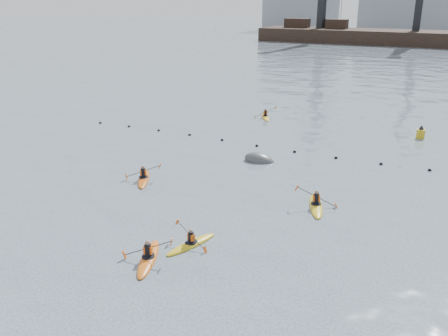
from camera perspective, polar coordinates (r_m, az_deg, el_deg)
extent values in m
plane|color=#3E4E5A|center=(17.65, -20.15, -18.28)|extent=(400.00, 400.00, 0.00)
sphere|color=black|center=(43.36, -14.65, 5.26)|extent=(0.24, 0.24, 0.24)
sphere|color=black|center=(41.62, -11.36, 4.92)|extent=(0.24, 0.24, 0.24)
sphere|color=black|center=(39.96, -7.86, 4.50)|extent=(0.24, 0.24, 0.24)
sphere|color=black|center=(38.37, -4.16, 3.98)|extent=(0.24, 0.24, 0.24)
sphere|color=black|center=(36.87, -0.23, 3.37)|extent=(0.24, 0.24, 0.24)
sphere|color=black|center=(35.52, 3.97, 2.67)|extent=(0.24, 0.24, 0.24)
sphere|color=black|center=(34.43, 8.49, 1.93)|extent=(0.24, 0.24, 0.24)
sphere|color=black|center=(33.66, 13.32, 1.18)|extent=(0.24, 0.24, 0.24)
sphere|color=black|center=(33.26, 18.36, 0.45)|extent=(0.24, 0.24, 0.24)
sphere|color=black|center=(33.19, 23.50, -0.26)|extent=(0.24, 0.24, 0.24)
cube|color=black|center=(119.85, 21.91, 13.96)|extent=(72.00, 12.00, 4.50)
cube|color=black|center=(125.32, 8.80, 16.86)|extent=(6.00, 3.00, 2.20)
cube|color=black|center=(122.58, 13.43, 16.50)|extent=(5.00, 3.00, 2.20)
cube|color=gray|center=(166.92, 9.31, 19.21)|extent=(22.00, 14.00, 18.00)
cube|color=gray|center=(159.79, 21.87, 17.37)|extent=(30.00, 14.00, 14.00)
ellipsoid|color=#CC5D13|center=(20.80, -9.08, -10.74)|extent=(1.85, 3.23, 0.32)
cylinder|color=black|center=(20.73, -9.10, -10.42)|extent=(0.79, 0.79, 0.06)
cylinder|color=black|center=(20.59, -9.14, -9.74)|extent=(0.30, 0.30, 0.53)
cube|color=#E9570C|center=(20.58, -9.14, -9.70)|extent=(0.42, 0.35, 0.34)
sphere|color=#8C6651|center=(20.42, -9.19, -8.88)|extent=(0.21, 0.21, 0.21)
cylinder|color=black|center=(20.54, -9.16, -9.50)|extent=(1.95, 0.85, 0.78)
cube|color=#D85914|center=(20.95, -11.90, -10.15)|extent=(0.21, 0.19, 0.34)
cube|color=#D85914|center=(20.18, -6.32, -8.80)|extent=(0.21, 0.19, 0.34)
ellipsoid|color=gold|center=(21.67, -3.97, -9.17)|extent=(1.42, 2.91, 0.29)
cylinder|color=black|center=(21.62, -3.98, -8.90)|extent=(0.68, 0.68, 0.05)
cylinder|color=black|center=(21.50, -3.99, -8.32)|extent=(0.27, 0.27, 0.47)
cube|color=#E9570C|center=(21.49, -3.99, -8.27)|extent=(0.37, 0.29, 0.30)
sphere|color=#8C6651|center=(21.35, -4.01, -7.57)|extent=(0.19, 0.19, 0.19)
cylinder|color=black|center=(21.45, -4.00, -8.11)|extent=(1.74, 0.58, 0.82)
cube|color=#D85914|center=(21.90, -5.63, -6.46)|extent=(0.19, 0.17, 0.30)
cube|color=#D85914|center=(21.04, -2.28, -9.82)|extent=(0.19, 0.17, 0.30)
ellipsoid|color=#BF5212|center=(29.39, -9.65, -1.32)|extent=(2.20, 3.11, 0.32)
cylinder|color=black|center=(29.34, -9.66, -1.08)|extent=(0.83, 0.83, 0.06)
cylinder|color=black|center=(29.24, -9.69, -0.56)|extent=(0.30, 0.30, 0.53)
cube|color=#E9570C|center=(29.24, -9.70, -0.52)|extent=(0.43, 0.38, 0.34)
sphere|color=#8C6651|center=(29.12, -9.73, 0.09)|extent=(0.21, 0.21, 0.21)
cylinder|color=black|center=(29.21, -9.70, -0.37)|extent=(1.85, 1.11, 0.72)
cube|color=#D85914|center=(29.44, -11.66, -1.00)|extent=(0.20, 0.20, 0.34)
cube|color=#D85914|center=(29.01, -7.72, 0.26)|extent=(0.20, 0.20, 0.34)
ellipsoid|color=gold|center=(25.82, 10.99, -4.49)|extent=(1.75, 3.34, 0.33)
cylinder|color=black|center=(25.77, 11.01, -4.21)|extent=(0.80, 0.80, 0.06)
cylinder|color=black|center=(25.65, 11.05, -3.62)|extent=(0.31, 0.31, 0.54)
cube|color=#E9570C|center=(25.64, 11.05, -3.58)|extent=(0.43, 0.34, 0.35)
sphere|color=#8C6651|center=(25.51, 11.10, -2.88)|extent=(0.22, 0.22, 0.22)
cylinder|color=black|center=(25.61, 11.07, -3.41)|extent=(1.94, 0.74, 1.05)
cube|color=#D85914|center=(25.36, 8.76, -2.35)|extent=(0.24, 0.21, 0.34)
cube|color=#D85914|center=(25.91, 13.33, -4.45)|extent=(0.24, 0.21, 0.34)
ellipsoid|color=yellow|center=(44.20, 4.99, 6.12)|extent=(1.99, 2.89, 0.30)
cylinder|color=black|center=(44.17, 4.99, 6.27)|extent=(0.76, 0.76, 0.06)
cylinder|color=black|center=(44.11, 5.00, 6.60)|extent=(0.28, 0.28, 0.48)
cube|color=#E9570C|center=(44.10, 5.00, 6.63)|extent=(0.39, 0.34, 0.32)
sphere|color=#8C6651|center=(44.03, 5.02, 7.02)|extent=(0.20, 0.20, 0.20)
cylinder|color=black|center=(44.09, 5.01, 6.72)|extent=(1.65, 0.95, 0.89)
cube|color=#D85914|center=(44.06, 3.76, 6.21)|extent=(0.22, 0.20, 0.31)
cube|color=#D85914|center=(44.14, 6.25, 7.23)|extent=(0.22, 0.20, 0.31)
ellipsoid|color=#424547|center=(32.35, 4.31, 0.85)|extent=(2.48, 1.59, 1.50)
cylinder|color=gold|center=(40.58, 22.56, 3.74)|extent=(0.65, 0.65, 0.83)
cone|color=black|center=(40.43, 22.67, 4.55)|extent=(0.41, 0.41, 0.32)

